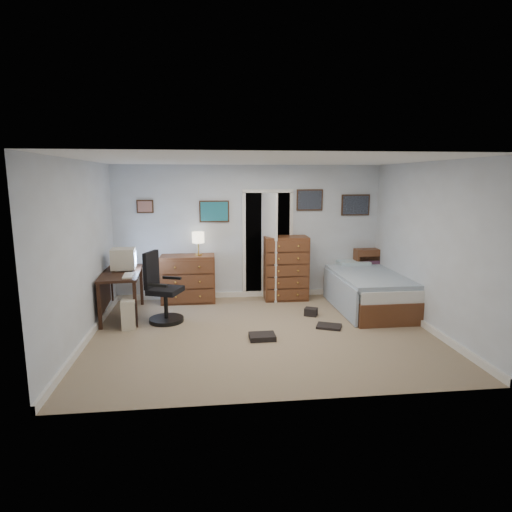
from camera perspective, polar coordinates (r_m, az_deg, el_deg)
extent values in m
cube|color=tan|center=(6.44, 0.88, -10.23)|extent=(5.00, 4.00, 0.02)
cube|color=#311910|center=(7.32, -17.55, -2.17)|extent=(0.69, 1.34, 0.04)
cube|color=#311910|center=(6.87, -20.15, -6.36)|extent=(0.05, 0.05, 0.71)
cube|color=#311910|center=(6.80, -15.81, -6.28)|extent=(0.05, 0.05, 0.71)
cube|color=#311910|center=(8.03, -18.73, -3.91)|extent=(0.05, 0.05, 0.71)
cube|color=#311910|center=(7.97, -15.03, -3.82)|extent=(0.05, 0.05, 0.71)
cube|color=#311910|center=(7.44, -19.56, -4.71)|extent=(0.11, 1.20, 0.50)
cube|color=beige|center=(7.42, -17.27, -0.34)|extent=(0.40, 0.38, 0.34)
cube|color=#8CB2F2|center=(7.40, -15.77, -0.29)|extent=(0.03, 0.28, 0.22)
cube|color=beige|center=(7.46, -17.20, -1.70)|extent=(0.27, 0.27, 0.02)
cube|color=beige|center=(6.95, -16.64, -2.51)|extent=(0.18, 0.41, 0.02)
cube|color=beige|center=(6.89, -16.54, -7.23)|extent=(0.23, 0.43, 0.45)
cube|color=black|center=(6.88, -15.66, -7.21)|extent=(0.03, 0.30, 0.35)
cylinder|color=black|center=(7.03, -11.84, -8.31)|extent=(0.70, 0.70, 0.06)
cylinder|color=black|center=(6.97, -11.91, -6.51)|extent=(0.08, 0.08, 0.42)
cube|color=black|center=(6.90, -11.99, -4.51)|extent=(0.59, 0.59, 0.08)
cube|color=black|center=(6.93, -13.80, -1.77)|extent=(0.21, 0.41, 0.58)
cube|color=black|center=(6.65, -12.99, -3.81)|extent=(0.31, 0.16, 0.04)
cube|color=black|center=(7.08, -11.14, -2.87)|extent=(0.31, 0.16, 0.04)
cube|color=maroon|center=(8.55, -16.74, -2.93)|extent=(0.15, 0.15, 0.72)
cube|color=#5B2D1D|center=(7.98, -9.03, -2.99)|extent=(0.98, 0.49, 0.87)
cylinder|color=gold|center=(7.88, -7.67, 0.20)|extent=(0.13, 0.13, 0.02)
cylinder|color=gold|center=(7.86, -7.69, 1.14)|extent=(0.03, 0.03, 0.26)
cylinder|color=beige|center=(7.83, -7.72, 2.47)|extent=(0.22, 0.22, 0.20)
cube|color=black|center=(8.45, 1.25, 1.79)|extent=(0.90, 0.60, 2.00)
cube|color=white|center=(8.08, -1.60, 1.39)|extent=(0.06, 0.05, 2.00)
cube|color=white|center=(8.20, 4.67, 1.50)|extent=(0.06, 0.05, 2.00)
cube|color=white|center=(8.04, 1.59, 8.65)|extent=(0.96, 0.05, 0.06)
cube|color=white|center=(8.02, 1.35, 1.32)|extent=(0.31, 0.77, 2.00)
sphere|color=gold|center=(7.92, 3.73, 1.19)|extent=(0.06, 0.06, 0.06)
cube|color=#5B2D1D|center=(8.04, 3.99, -1.60)|extent=(0.82, 0.49, 1.19)
cube|color=#5B2D1D|center=(8.72, 16.14, -2.00)|extent=(1.02, 0.27, 0.91)
cube|color=black|center=(8.62, 16.39, -0.98)|extent=(0.93, 0.12, 0.30)
cube|color=maroon|center=(8.63, 16.38, -1.25)|extent=(0.81, 0.14, 0.22)
cube|color=#5B2D1D|center=(7.82, 14.64, -5.37)|extent=(1.06, 2.11, 0.37)
cube|color=white|center=(7.75, 14.73, -3.39)|extent=(1.02, 2.06, 0.19)
cube|color=slate|center=(7.63, 15.06, -2.73)|extent=(1.12, 1.79, 0.10)
cube|color=slate|center=(7.51, 11.01, -4.99)|extent=(0.05, 1.78, 0.57)
cube|color=#74A6BA|center=(8.43, 12.83, -1.12)|extent=(0.58, 0.40, 0.14)
cube|color=#331E11|center=(8.06, -14.58, 6.41)|extent=(0.30, 0.03, 0.24)
cube|color=#8F504E|center=(8.04, -14.60, 6.40)|extent=(0.25, 0.01, 0.19)
cube|color=#331E11|center=(7.99, -5.59, 5.94)|extent=(0.55, 0.03, 0.40)
cube|color=#0E4E65|center=(7.97, -5.59, 5.93)|extent=(0.50, 0.01, 0.35)
cube|color=#331E11|center=(8.20, 7.17, 7.42)|extent=(0.50, 0.03, 0.40)
cube|color=black|center=(8.19, 7.19, 7.41)|extent=(0.45, 0.01, 0.35)
cube|color=#331E11|center=(8.47, 13.12, 6.64)|extent=(0.55, 0.03, 0.40)
cube|color=black|center=(8.45, 13.16, 6.63)|extent=(0.50, 0.01, 0.35)
cube|color=black|center=(7.22, 7.34, -7.40)|extent=(0.25, 0.24, 0.13)
cube|color=black|center=(6.17, 0.84, -10.71)|extent=(0.37, 0.28, 0.07)
cube|color=black|center=(6.73, 9.70, -9.22)|extent=(0.44, 0.40, 0.04)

